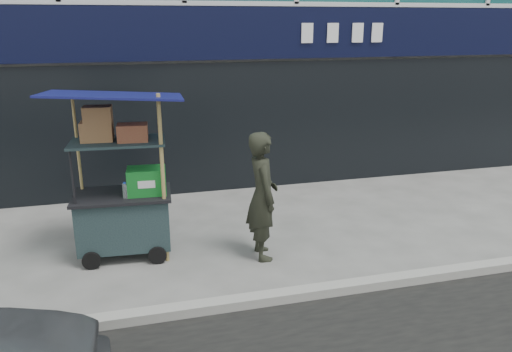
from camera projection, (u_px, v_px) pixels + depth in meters
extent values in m
plane|color=#60605B|center=(237.00, 298.00, 5.86)|extent=(80.00, 80.00, 0.00)
cube|color=#97978F|center=(241.00, 302.00, 5.65)|extent=(80.00, 0.18, 0.12)
cube|color=black|center=(186.00, 34.00, 8.56)|extent=(15.68, 0.06, 0.90)
cube|color=black|center=(189.00, 130.00, 9.10)|extent=(15.68, 0.04, 2.40)
cube|color=black|center=(124.00, 221.00, 6.81)|extent=(1.25, 0.79, 0.70)
cylinder|color=black|center=(92.00, 261.00, 6.50)|extent=(0.24, 0.07, 0.24)
cylinder|color=black|center=(157.00, 255.00, 6.65)|extent=(0.24, 0.07, 0.24)
cube|color=black|center=(122.00, 195.00, 6.70)|extent=(1.34, 0.87, 0.04)
cylinder|color=black|center=(73.00, 179.00, 6.21)|extent=(0.03, 0.03, 0.75)
cylinder|color=black|center=(163.00, 174.00, 6.41)|extent=(0.03, 0.03, 0.75)
cylinder|color=black|center=(80.00, 166.00, 6.77)|extent=(0.03, 0.03, 0.75)
cylinder|color=black|center=(162.00, 161.00, 6.97)|extent=(0.03, 0.03, 0.75)
cube|color=black|center=(118.00, 142.00, 6.48)|extent=(1.25, 0.79, 0.03)
cylinder|color=#9A8945|center=(163.00, 181.00, 6.44)|extent=(0.05, 0.05, 2.26)
cylinder|color=#9A8945|center=(81.00, 176.00, 6.82)|extent=(0.04, 0.04, 2.16)
cube|color=#0C1046|center=(114.00, 95.00, 6.30)|extent=(1.79, 1.32, 0.20)
cube|color=#10671F|center=(147.00, 181.00, 6.65)|extent=(0.53, 0.39, 0.35)
cylinder|color=silver|center=(125.00, 191.00, 6.48)|extent=(0.07, 0.07, 0.20)
cylinder|color=#173BAD|center=(124.00, 183.00, 6.45)|extent=(0.03, 0.03, 0.02)
cube|color=brown|center=(97.00, 131.00, 6.44)|extent=(0.42, 0.33, 0.25)
cube|color=olive|center=(133.00, 132.00, 6.43)|extent=(0.40, 0.31, 0.22)
cube|color=brown|center=(98.00, 114.00, 6.36)|extent=(0.37, 0.29, 0.20)
imported|color=black|center=(262.00, 196.00, 6.66)|extent=(0.43, 0.65, 1.75)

